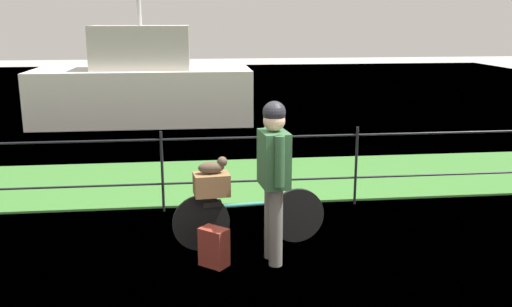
{
  "coord_description": "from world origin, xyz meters",
  "views": [
    {
      "loc": [
        -0.9,
        -4.99,
        2.48
      ],
      "look_at": [
        -0.14,
        1.47,
        0.9
      ],
      "focal_mm": 39.51,
      "sensor_mm": 36.0,
      "label": 1
    }
  ],
  "objects_px": {
    "bicycle_main": "(248,218)",
    "cyclist_person": "(274,168)",
    "wooden_crate": "(211,184)",
    "terrier_dog": "(213,166)",
    "moored_boat_near": "(143,87)",
    "backpack_on_paving": "(214,247)"
  },
  "relations": [
    {
      "from": "terrier_dog",
      "to": "cyclist_person",
      "type": "bearing_deg",
      "value": -33.54
    },
    {
      "from": "backpack_on_paving",
      "to": "moored_boat_near",
      "type": "distance_m",
      "value": 8.42
    },
    {
      "from": "wooden_crate",
      "to": "terrier_dog",
      "type": "xyz_separation_m",
      "value": [
        0.02,
        0.0,
        0.2
      ]
    },
    {
      "from": "bicycle_main",
      "to": "backpack_on_paving",
      "type": "relative_size",
      "value": 4.25
    },
    {
      "from": "cyclist_person",
      "to": "terrier_dog",
      "type": "bearing_deg",
      "value": 146.46
    },
    {
      "from": "bicycle_main",
      "to": "terrier_dog",
      "type": "xyz_separation_m",
      "value": [
        -0.37,
        -0.04,
        0.6
      ]
    },
    {
      "from": "wooden_crate",
      "to": "bicycle_main",
      "type": "bearing_deg",
      "value": 6.02
    },
    {
      "from": "terrier_dog",
      "to": "cyclist_person",
      "type": "height_order",
      "value": "cyclist_person"
    },
    {
      "from": "bicycle_main",
      "to": "cyclist_person",
      "type": "xyz_separation_m",
      "value": [
        0.22,
        -0.43,
        0.67
      ]
    },
    {
      "from": "terrier_dog",
      "to": "backpack_on_paving",
      "type": "distance_m",
      "value": 0.85
    },
    {
      "from": "terrier_dog",
      "to": "moored_boat_near",
      "type": "xyz_separation_m",
      "value": [
        -1.35,
        7.86,
        -0.07
      ]
    },
    {
      "from": "terrier_dog",
      "to": "cyclist_person",
      "type": "distance_m",
      "value": 0.71
    },
    {
      "from": "wooden_crate",
      "to": "cyclist_person",
      "type": "bearing_deg",
      "value": -32.29
    },
    {
      "from": "backpack_on_paving",
      "to": "bicycle_main",
      "type": "bearing_deg",
      "value": -89.89
    },
    {
      "from": "bicycle_main",
      "to": "moored_boat_near",
      "type": "distance_m",
      "value": 8.02
    },
    {
      "from": "terrier_dog",
      "to": "moored_boat_near",
      "type": "relative_size",
      "value": 0.06
    },
    {
      "from": "wooden_crate",
      "to": "terrier_dog",
      "type": "relative_size",
      "value": 1.16
    },
    {
      "from": "cyclist_person",
      "to": "backpack_on_paving",
      "type": "bearing_deg",
      "value": -176.76
    },
    {
      "from": "backpack_on_paving",
      "to": "terrier_dog",
      "type": "bearing_deg",
      "value": -52.86
    },
    {
      "from": "bicycle_main",
      "to": "cyclist_person",
      "type": "relative_size",
      "value": 1.01
    },
    {
      "from": "bicycle_main",
      "to": "wooden_crate",
      "type": "height_order",
      "value": "wooden_crate"
    },
    {
      "from": "cyclist_person",
      "to": "moored_boat_near",
      "type": "height_order",
      "value": "moored_boat_near"
    }
  ]
}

